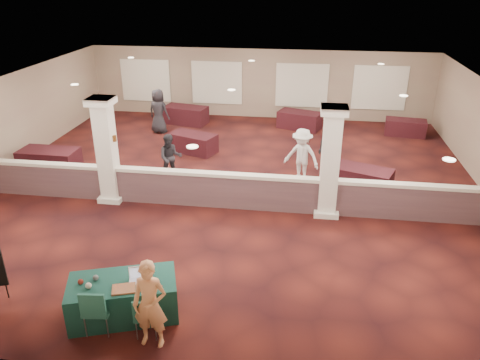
# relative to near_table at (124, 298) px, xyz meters

# --- Properties ---
(ground) EXTENTS (16.00, 16.00, 0.00)m
(ground) POSITION_rel_near_table_xyz_m (1.18, 6.50, -0.41)
(ground) COLOR #471611
(ground) RESTS_ON ground
(wall_back) EXTENTS (16.00, 0.04, 3.20)m
(wall_back) POSITION_rel_near_table_xyz_m (1.18, 14.50, 1.19)
(wall_back) COLOR #886C5E
(wall_back) RESTS_ON ground
(wall_front) EXTENTS (16.00, 0.04, 3.20)m
(wall_front) POSITION_rel_near_table_xyz_m (1.18, -1.50, 1.19)
(wall_front) COLOR #886C5E
(wall_front) RESTS_ON ground
(ceiling) EXTENTS (16.00, 16.00, 0.02)m
(ceiling) POSITION_rel_near_table_xyz_m (1.18, 6.50, 2.79)
(ceiling) COLOR silver
(ceiling) RESTS_ON wall_back
(partition_wall) EXTENTS (15.60, 0.28, 1.10)m
(partition_wall) POSITION_rel_near_table_xyz_m (1.18, 5.00, 0.16)
(partition_wall) COLOR #4D343C
(partition_wall) RESTS_ON ground
(column_left) EXTENTS (0.72, 0.72, 3.20)m
(column_left) POSITION_rel_near_table_xyz_m (-2.32, 5.00, 1.23)
(column_left) COLOR white
(column_left) RESTS_ON ground
(column_right) EXTENTS (0.72, 0.72, 3.20)m
(column_right) POSITION_rel_near_table_xyz_m (4.18, 5.00, 1.23)
(column_right) COLOR white
(column_right) RESTS_ON ground
(sconce_left) EXTENTS (0.12, 0.12, 0.18)m
(sconce_left) POSITION_rel_near_table_xyz_m (-2.60, 5.00, 1.59)
(sconce_left) COLOR brown
(sconce_left) RESTS_ON column_left
(sconce_right) EXTENTS (0.12, 0.12, 0.18)m
(sconce_right) POSITION_rel_near_table_xyz_m (-2.04, 5.00, 1.59)
(sconce_right) COLOR brown
(sconce_right) RESTS_ON column_left
(near_table) EXTENTS (2.35, 1.69, 0.82)m
(near_table) POSITION_rel_near_table_xyz_m (0.00, 0.00, 0.00)
(near_table) COLOR #0E3429
(near_table) RESTS_ON ground
(conf_chair_main) EXTENTS (0.47, 0.47, 0.90)m
(conf_chair_main) POSITION_rel_near_table_xyz_m (0.67, -0.55, 0.12)
(conf_chair_main) COLOR #1D5549
(conf_chair_main) RESTS_ON ground
(conf_chair_side) EXTENTS (0.57, 0.57, 1.03)m
(conf_chair_side) POSITION_rel_near_table_xyz_m (-0.30, -0.60, 0.20)
(conf_chair_side) COLOR #1D5549
(conf_chair_side) RESTS_ON ground
(woman) EXTENTS (0.65, 0.44, 1.79)m
(woman) POSITION_rel_near_table_xyz_m (0.83, -0.70, 0.49)
(woman) COLOR #E6A264
(woman) RESTS_ON ground
(far_table_front_left) EXTENTS (2.00, 1.02, 0.80)m
(far_table_front_left) POSITION_rel_near_table_xyz_m (-5.32, 6.80, -0.01)
(far_table_front_left) COLOR black
(far_table_front_left) RESTS_ON ground
(far_table_front_center) EXTENTS (1.98, 1.46, 0.72)m
(far_table_front_center) POSITION_rel_near_table_xyz_m (-0.82, 9.42, -0.05)
(far_table_front_center) COLOR black
(far_table_front_center) RESTS_ON ground
(far_table_front_right) EXTENTS (2.05, 1.53, 0.75)m
(far_table_front_right) POSITION_rel_near_table_xyz_m (5.33, 6.80, -0.03)
(far_table_front_right) COLOR black
(far_table_front_right) RESTS_ON ground
(far_table_back_left) EXTENTS (2.10, 1.36, 0.79)m
(far_table_back_left) POSITION_rel_near_table_xyz_m (-2.02, 13.00, -0.01)
(far_table_back_left) COLOR black
(far_table_back_left) RESTS_ON ground
(far_table_back_center) EXTENTS (2.05, 1.49, 0.75)m
(far_table_back_center) POSITION_rel_near_table_xyz_m (3.18, 13.00, -0.03)
(far_table_back_center) COLOR black
(far_table_back_center) RESTS_ON ground
(far_table_back_right) EXTENTS (1.77, 1.07, 0.68)m
(far_table_back_right) POSITION_rel_near_table_xyz_m (7.68, 12.69, -0.07)
(far_table_back_right) COLOR black
(far_table_back_right) RESTS_ON ground
(attendee_a) EXTENTS (0.86, 0.63, 1.60)m
(attendee_a) POSITION_rel_near_table_xyz_m (-0.91, 6.70, 0.39)
(attendee_a) COLOR black
(attendee_a) RESTS_ON ground
(attendee_b) EXTENTS (1.30, 0.93, 1.85)m
(attendee_b) POSITION_rel_near_table_xyz_m (3.39, 7.13, 0.52)
(attendee_b) COLOR silver
(attendee_b) RESTS_ON ground
(attendee_c) EXTENTS (0.98, 1.19, 1.84)m
(attendee_c) POSITION_rel_near_table_xyz_m (4.23, 8.00, 0.51)
(attendee_c) COLOR black
(attendee_c) RESTS_ON ground
(attendee_d) EXTENTS (1.04, 0.75, 1.90)m
(attendee_d) POSITION_rel_near_table_xyz_m (-2.82, 11.54, 0.54)
(attendee_d) COLOR black
(attendee_d) RESTS_ON ground
(laptop_base) EXTENTS (0.43, 0.36, 0.02)m
(laptop_base) POSITION_rel_near_table_xyz_m (0.34, 0.06, 0.42)
(laptop_base) COLOR silver
(laptop_base) RESTS_ON near_table
(laptop_screen) EXTENTS (0.35, 0.13, 0.25)m
(laptop_screen) POSITION_rel_near_table_xyz_m (0.29, 0.18, 0.55)
(laptop_screen) COLOR silver
(laptop_screen) RESTS_ON near_table
(screen_glow) EXTENTS (0.32, 0.11, 0.21)m
(screen_glow) POSITION_rel_near_table_xyz_m (0.30, 0.17, 0.53)
(screen_glow) COLOR silver
(screen_glow) RESTS_ON near_table
(knitting) EXTENTS (0.53, 0.46, 0.03)m
(knitting) POSITION_rel_near_table_xyz_m (0.14, -0.25, 0.42)
(knitting) COLOR #C96120
(knitting) RESTS_ON near_table
(yarn_cream) EXTENTS (0.12, 0.12, 0.12)m
(yarn_cream) POSITION_rel_near_table_xyz_m (-0.55, -0.30, 0.47)
(yarn_cream) COLOR beige
(yarn_cream) RESTS_ON near_table
(yarn_red) EXTENTS (0.11, 0.11, 0.11)m
(yarn_red) POSITION_rel_near_table_xyz_m (-0.76, -0.20, 0.46)
(yarn_red) COLOR #5A1C12
(yarn_red) RESTS_ON near_table
(yarn_grey) EXTENTS (0.12, 0.12, 0.12)m
(yarn_grey) POSITION_rel_near_table_xyz_m (-0.52, -0.04, 0.47)
(yarn_grey) COLOR #545359
(yarn_grey) RESTS_ON near_table
(scissors) EXTENTS (0.14, 0.08, 0.01)m
(scissors) POSITION_rel_near_table_xyz_m (0.79, -0.06, 0.41)
(scissors) COLOR red
(scissors) RESTS_ON near_table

